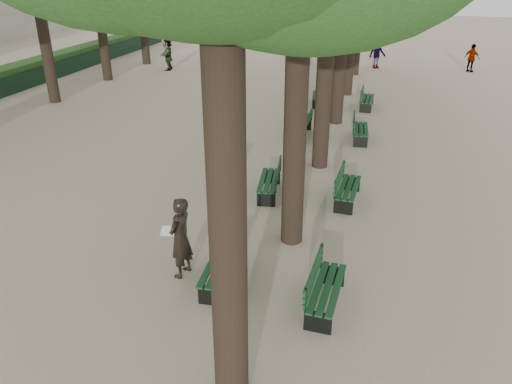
# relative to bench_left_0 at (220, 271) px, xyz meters

# --- Properties ---
(ground) EXTENTS (120.00, 120.00, 0.00)m
(ground) POSITION_rel_bench_left_0_xyz_m (-0.37, -0.89, -0.27)
(ground) COLOR tan
(ground) RESTS_ON ground
(bench_left_0) EXTENTS (0.68, 1.83, 0.92)m
(bench_left_0) POSITION_rel_bench_left_0_xyz_m (0.00, 0.00, 0.00)
(bench_left_0) COLOR black
(bench_left_0) RESTS_ON ground
(bench_left_1) EXTENTS (0.79, 1.86, 0.92)m
(bench_left_1) POSITION_rel_bench_left_0_xyz_m (-0.00, 4.52, 0.00)
(bench_left_1) COLOR black
(bench_left_1) RESTS_ON ground
(bench_left_2) EXTENTS (0.61, 1.81, 0.92)m
(bench_left_2) POSITION_rel_bench_left_0_xyz_m (0.00, 10.05, 0.00)
(bench_left_2) COLOR black
(bench_left_2) RESTS_ON ground
(bench_left_3) EXTENTS (0.79, 1.86, 0.92)m
(bench_left_3) POSITION_rel_bench_left_0_xyz_m (-0.00, 14.75, 0.00)
(bench_left_3) COLOR black
(bench_left_3) RESTS_ON ground
(bench_right_0) EXTENTS (0.66, 1.83, 0.92)m
(bench_right_0) POSITION_rel_bench_left_0_xyz_m (2.27, -0.27, 0.00)
(bench_right_0) COLOR black
(bench_right_0) RESTS_ON ground
(bench_right_1) EXTENTS (0.66, 1.83, 0.92)m
(bench_right_1) POSITION_rel_bench_left_0_xyz_m (2.27, 4.61, 0.00)
(bench_right_1) COLOR black
(bench_right_1) RESTS_ON ground
(bench_right_2) EXTENTS (0.72, 1.84, 0.92)m
(bench_right_2) POSITION_rel_bench_left_0_xyz_m (2.27, 10.07, 0.00)
(bench_right_2) COLOR black
(bench_right_2) RESTS_ON ground
(bench_right_3) EXTENTS (0.60, 1.81, 0.92)m
(bench_right_3) POSITION_rel_bench_left_0_xyz_m (2.27, 14.70, 0.00)
(bench_right_3) COLOR black
(bench_right_3) RESTS_ON ground
(man_with_map) EXTENTS (0.68, 0.79, 1.84)m
(man_with_map) POSITION_rel_bench_left_0_xyz_m (-0.90, 0.08, 0.65)
(man_with_map) COLOR black
(man_with_map) RESTS_ON ground
(pedestrian_d) EXTENTS (0.87, 0.95, 1.88)m
(pedestrian_d) POSITION_rel_bench_left_0_xyz_m (-2.14, 24.56, 0.67)
(pedestrian_d) COLOR #262628
(pedestrian_d) RESTS_ON ground
(pedestrian_c) EXTENTS (0.97, 0.85, 1.65)m
(pedestrian_c) POSITION_rel_bench_left_0_xyz_m (7.91, 24.56, 0.55)
(pedestrian_c) COLOR #262628
(pedestrian_c) RESTS_ON ground
(pedestrian_e) EXTENTS (0.69, 1.79, 1.89)m
(pedestrian_e) POSITION_rel_bench_left_0_xyz_m (-10.13, 20.59, 0.67)
(pedestrian_e) COLOR #262628
(pedestrian_e) RESTS_ON ground
(pedestrian_b) EXTENTS (1.21, 1.08, 1.92)m
(pedestrian_b) POSITION_rel_bench_left_0_xyz_m (2.34, 24.29, 0.69)
(pedestrian_b) COLOR #262628
(pedestrian_b) RESTS_ON ground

